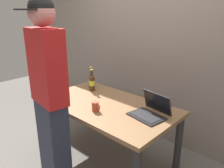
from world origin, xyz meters
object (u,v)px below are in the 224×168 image
object	(u,v)px
laptop	(150,111)
beer_bottle_amber	(91,80)
coffee_mug	(96,106)
beer_bottle_green	(92,82)
person_figure	(50,97)

from	to	relation	value
laptop	beer_bottle_amber	size ratio (longest dim) A/B	1.34
beer_bottle_amber	coffee_mug	xyz separation A→B (m)	(0.57, -0.46, -0.06)
beer_bottle_green	person_figure	bearing A→B (deg)	-66.73
laptop	beer_bottle_green	bearing A→B (deg)	174.71
beer_bottle_amber	coffee_mug	bearing A→B (deg)	-38.84
coffee_mug	person_figure	bearing A→B (deg)	-105.00
beer_bottle_green	person_figure	xyz separation A→B (m)	(0.36, -0.83, 0.14)
beer_bottle_green	person_figure	world-z (taller)	person_figure
coffee_mug	laptop	bearing A→B (deg)	32.14
beer_bottle_amber	person_figure	bearing A→B (deg)	-63.53
beer_bottle_green	coffee_mug	distance (m)	0.61
person_figure	coffee_mug	bearing A→B (deg)	75.00
laptop	beer_bottle_amber	distance (m)	1.05
person_figure	coffee_mug	world-z (taller)	person_figure
laptop	beer_bottle_green	size ratio (longest dim) A/B	1.35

